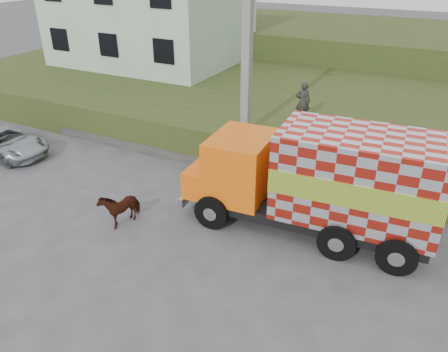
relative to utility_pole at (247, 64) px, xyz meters
The scene contains 10 objects.
ground 6.23m from the utility_pole, 77.74° to the right, with size 120.00×120.00×0.00m, color #474749.
embankment 6.42m from the utility_pole, 79.51° to the left, with size 40.00×12.00×1.50m, color #274B19.
embankment_far 17.62m from the utility_pole, 86.71° to the left, with size 40.00×12.00×3.00m, color #274B19.
retaining_strip 4.02m from the utility_pole, 158.20° to the right, with size 16.00×0.50×0.40m, color #595651.
building 13.07m from the utility_pole, 139.97° to the left, with size 10.00×8.00×6.00m, color silver.
utility_pole is the anchor object (origin of this frame).
cargo_truck 5.18m from the utility_pole, 36.79° to the right, with size 7.49×2.93×3.28m.
cow 6.48m from the utility_pole, 110.24° to the right, with size 0.59×1.30×1.10m, color #37190D.
suv 10.59m from the utility_pole, 160.66° to the right, with size 1.86×4.03×1.12m, color #ACB0B6.
pedestrian 3.17m from the utility_pole, 56.04° to the left, with size 0.58×0.38×1.60m, color #2D2B28.
Camera 1 is at (5.23, -9.28, 7.64)m, focal length 35.00 mm.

